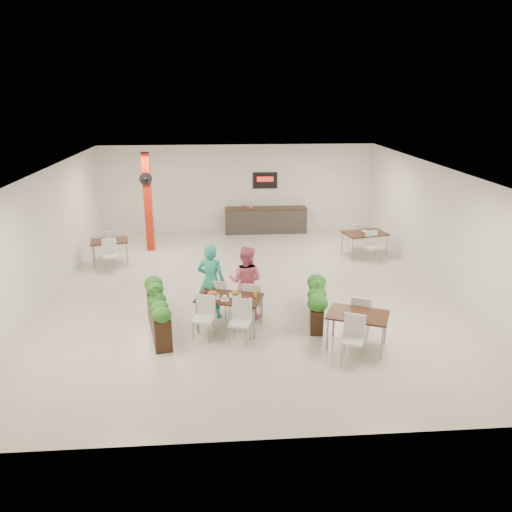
{
  "coord_description": "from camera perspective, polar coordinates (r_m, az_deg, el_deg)",
  "views": [
    {
      "loc": [
        -0.73,
        -12.26,
        5.01
      ],
      "look_at": [
        0.17,
        -0.46,
        1.1
      ],
      "focal_mm": 35.0,
      "sensor_mm": 36.0,
      "label": 1
    }
  ],
  "objects": [
    {
      "name": "ground",
      "position": [
        13.26,
        -0.9,
        -3.91
      ],
      "size": [
        12.0,
        12.0,
        0.0
      ],
      "primitive_type": "plane",
      "color": "beige",
      "rests_on": "ground"
    },
    {
      "name": "room_shell",
      "position": [
        12.64,
        -0.94,
        4.55
      ],
      "size": [
        10.1,
        12.1,
        3.22
      ],
      "color": "white",
      "rests_on": "ground"
    },
    {
      "name": "red_column",
      "position": [
        16.56,
        -12.23,
        6.14
      ],
      "size": [
        0.4,
        0.41,
        3.2
      ],
      "color": "#B31E0B",
      "rests_on": "ground"
    },
    {
      "name": "service_counter",
      "position": [
        18.56,
        1.1,
        4.19
      ],
      "size": [
        3.0,
        0.64,
        2.2
      ],
      "color": "#2A2825",
      "rests_on": "ground"
    },
    {
      "name": "main_table",
      "position": [
        10.96,
        -3.11,
        -5.26
      ],
      "size": [
        1.65,
        1.91,
        0.92
      ],
      "rotation": [
        0.0,
        0.0,
        -0.31
      ],
      "color": "black",
      "rests_on": "ground"
    },
    {
      "name": "diner_man",
      "position": [
        11.47,
        -5.16,
        -2.87
      ],
      "size": [
        0.74,
        0.6,
        1.77
      ],
      "primitive_type": "imported",
      "rotation": [
        0.0,
        0.0,
        2.83
      ],
      "color": "#28AE93",
      "rests_on": "ground"
    },
    {
      "name": "diner_woman",
      "position": [
        11.49,
        -1.16,
        -2.94
      ],
      "size": [
        0.98,
        0.86,
        1.7
      ],
      "primitive_type": "imported",
      "rotation": [
        0.0,
        0.0,
        2.83
      ],
      "color": "pink",
      "rests_on": "ground"
    },
    {
      "name": "planter_left",
      "position": [
        11.06,
        -11.14,
        -5.95
      ],
      "size": [
        0.76,
        2.11,
        1.13
      ],
      "rotation": [
        0.0,
        0.0,
        1.78
      ],
      "color": "black",
      "rests_on": "ground"
    },
    {
      "name": "planter_right",
      "position": [
        11.5,
        6.96,
        -5.03
      ],
      "size": [
        0.64,
        1.76,
        0.92
      ],
      "rotation": [
        0.0,
        0.0,
        1.39
      ],
      "color": "black",
      "rests_on": "ground"
    },
    {
      "name": "side_table_a",
      "position": [
        15.68,
        -16.39,
        1.27
      ],
      "size": [
        1.21,
        1.67,
        0.92
      ],
      "rotation": [
        0.0,
        0.0,
        0.2
      ],
      "color": "black",
      "rests_on": "ground"
    },
    {
      "name": "side_table_b",
      "position": [
        16.25,
        12.32,
        2.25
      ],
      "size": [
        1.47,
        1.67,
        0.92
      ],
      "rotation": [
        0.0,
        0.0,
        0.22
      ],
      "color": "black",
      "rests_on": "ground"
    },
    {
      "name": "side_table_c",
      "position": [
        10.37,
        11.54,
        -7.11
      ],
      "size": [
        1.42,
        1.65,
        0.92
      ],
      "rotation": [
        0.0,
        0.0,
        -0.42
      ],
      "color": "black",
      "rests_on": "ground"
    }
  ]
}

